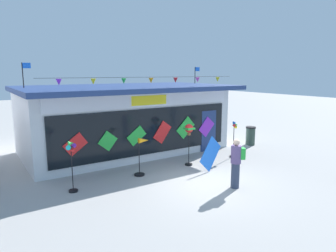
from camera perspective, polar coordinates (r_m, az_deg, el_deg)
name	(u,v)px	position (r m, az deg, el deg)	size (l,w,h in m)	color
ground_plane	(208,183)	(10.90, 7.51, -10.62)	(80.00, 80.00, 0.00)	#9E9B99
kite_shop_building	(125,118)	(15.02, -8.15, 1.56)	(9.75, 5.81, 4.23)	silver
wind_spinner_far_left	(72,158)	(10.16, -17.73, -5.69)	(0.39, 0.30, 1.71)	black
wind_spinner_left	(142,152)	(11.41, -4.96, -4.91)	(0.60, 0.39, 1.44)	black
wind_spinner_center_left	(189,132)	(12.45, 3.99, -1.18)	(0.36, 0.36, 1.75)	black
wind_spinner_center_right	(234,135)	(14.04, 12.40, -1.73)	(0.34, 0.31, 1.67)	black
person_mid_plaza	(236,162)	(10.37, 12.78, -6.70)	(0.48, 0.41, 1.68)	#333D56
trash_bin	(250,136)	(16.74, 15.31, -1.76)	(0.52, 0.52, 0.99)	#2D4238
display_kite_on_ground	(211,154)	(12.09, 8.03, -5.21)	(0.68, 0.03, 1.24)	blue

